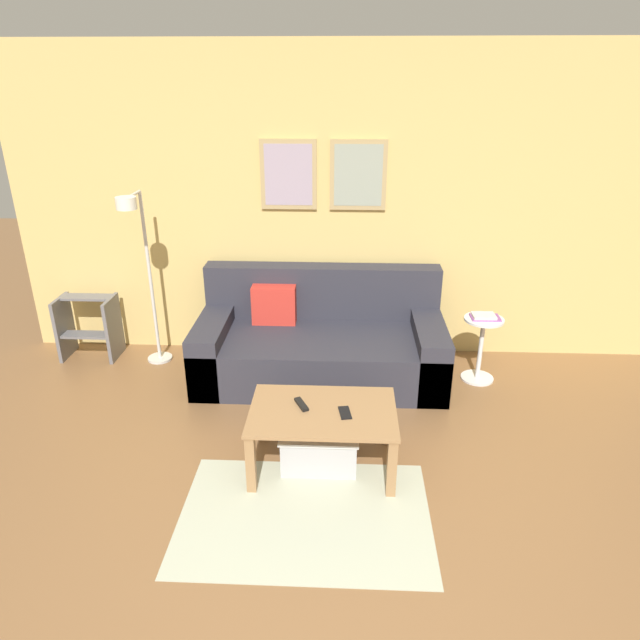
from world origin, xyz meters
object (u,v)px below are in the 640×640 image
book_stack (484,316)px  step_stool (89,326)px  side_table (481,343)px  cell_phone (345,413)px  storage_bin (320,444)px  remote_control (301,404)px  couch (320,343)px  coffee_table (323,420)px  floor_lamp (141,260)px

book_stack → step_stool: bearing=175.5°
side_table → book_stack: bearing=95.9°
book_stack → cell_phone: bearing=-131.8°
storage_bin → remote_control: (-0.11, 0.01, 0.28)m
couch → remote_control: (-0.06, -1.18, 0.14)m
side_table → remote_control: bearing=-140.1°
coffee_table → floor_lamp: (-1.48, 1.25, 0.62)m
book_stack → cell_phone: book_stack is taller
couch → book_stack: size_ratio=8.70×
side_table → cell_phone: (-1.08, -1.20, 0.09)m
coffee_table → storage_bin: 0.21m
couch → storage_bin: 1.20m
couch → storage_bin: bearing=-87.5°
storage_bin → remote_control: 0.31m
storage_bin → book_stack: 1.74m
storage_bin → step_stool: 2.51m
coffee_table → cell_phone: (0.13, -0.03, 0.08)m
book_stack → cell_phone: 1.63m
couch → side_table: 1.29m
couch → coffee_table: (0.07, -1.23, 0.06)m
storage_bin → cell_phone: bearing=-22.9°
floor_lamp → storage_bin: bearing=-39.7°
floor_lamp → book_stack: (2.70, -0.07, -0.40)m
storage_bin → book_stack: (1.24, 1.14, 0.42)m
storage_bin → floor_lamp: 2.07m
floor_lamp → side_table: size_ratio=2.75×
coffee_table → side_table: 1.69m
couch → cell_phone: (0.21, -1.26, 0.14)m
floor_lamp → cell_phone: 2.13m
couch → step_stool: bearing=174.0°
storage_bin → remote_control: bearing=176.1°
storage_bin → side_table: bearing=42.6°
side_table → cell_phone: side_table is taller
couch → floor_lamp: 1.57m
book_stack → step_stool: 3.33m
side_table → cell_phone: size_ratio=3.83×
couch → coffee_table: couch is taller
storage_bin → side_table: (1.24, 1.14, 0.19)m
coffee_table → book_stack: size_ratio=3.99×
floor_lamp → remote_control: size_ratio=9.83×
remote_control → cell_phone: size_ratio=1.07×
side_table → coffee_table: bearing=-135.9°
coffee_table → cell_phone: size_ratio=6.43×
book_stack → cell_phone: (-1.08, -1.21, -0.14)m
coffee_table → step_stool: (-2.09, 1.44, -0.04)m
floor_lamp → side_table: (2.70, -0.08, -0.63)m
couch → cell_phone: 1.28m
floor_lamp → cell_phone: size_ratio=10.53×
couch → side_table: size_ratio=3.66×
storage_bin → step_stool: (-2.07, 1.40, 0.16)m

